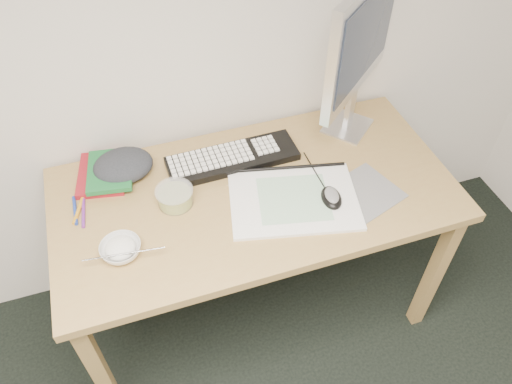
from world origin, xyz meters
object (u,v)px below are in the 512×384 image
desk (255,206)px  monitor (361,42)px  sketchpad (294,200)px  rice_bowl (121,250)px  keyboard (233,159)px

desk → monitor: (0.46, 0.22, 0.45)m
sketchpad → rice_bowl: size_ratio=3.39×
desk → sketchpad: bearing=-38.3°
sketchpad → keyboard: bearing=131.6°
sketchpad → monitor: (0.35, 0.30, 0.37)m
sketchpad → keyboard: size_ratio=0.90×
rice_bowl → sketchpad: bearing=3.5°
monitor → rice_bowl: bearing=159.2°
sketchpad → rice_bowl: bearing=-163.7°
sketchpad → rice_bowl: 0.59m
monitor → rice_bowl: (-0.94, -0.34, -0.35)m
desk → monitor: monitor is taller
keyboard → rice_bowl: (-0.45, -0.29, 0.01)m
rice_bowl → desk: bearing=14.5°
desk → rice_bowl: (-0.48, -0.12, 0.10)m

